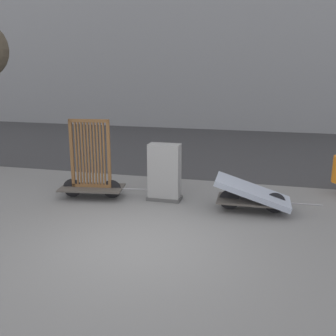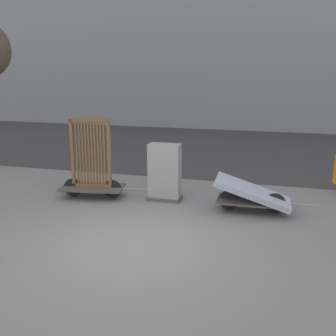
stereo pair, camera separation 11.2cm
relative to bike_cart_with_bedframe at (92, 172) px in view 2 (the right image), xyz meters
name	(u,v)px [view 2 (the right image)]	position (x,y,z in m)	size (l,w,h in m)	color
ground_plane	(136,245)	(1.87, -2.22, -0.63)	(60.00, 60.00, 0.00)	slate
road_strip	(212,148)	(1.87, 6.69, -0.63)	(56.00, 9.19, 0.01)	#38383A
bike_cart_with_bedframe	(92,172)	(0.00, 0.00, 0.00)	(2.22, 0.96, 1.88)	#4C4742
bike_cart_with_mattress	(252,194)	(3.74, 0.00, -0.24)	(2.26, 0.88, 0.75)	#4C4742
utility_cabinet	(165,174)	(1.71, 0.26, -0.01)	(0.79, 0.42, 1.33)	#4C4C4C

